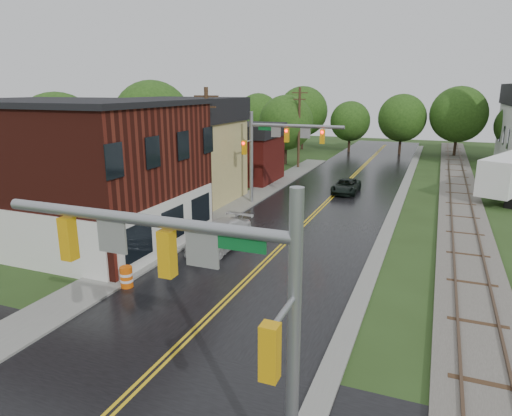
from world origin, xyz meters
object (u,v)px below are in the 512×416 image
Objects in this scene: tree_left_a at (60,138)px; construction_barrel at (126,277)px; brick_building at (69,171)px; tree_left_e at (287,124)px; traffic_signal_far at (277,142)px; suv_dark at (346,186)px; tree_left_c at (227,129)px; traffic_signal_near at (199,282)px; pickup_white at (220,235)px; tree_left_b at (153,122)px; utility_pole_b at (208,151)px; utility_pole_c at (299,127)px.

tree_left_a is 8.57× the size of construction_barrel.
brick_building is 31.12m from tree_left_e.
suv_dark is at bearing 55.23° from traffic_signal_far.
tree_left_c is 7.82m from tree_left_e.
brick_building is 20.60m from traffic_signal_near.
construction_barrel is (-1.65, -6.43, -0.25)m from pickup_white.
tree_left_b is 9.58× the size of construction_barrel.
utility_pole_b is (-3.33, -5.00, -0.25)m from traffic_signal_far.
tree_left_e is (11.00, 24.00, -0.30)m from tree_left_a.
suv_dark is (20.65, 11.25, -4.50)m from tree_left_a.
traffic_signal_near is (15.96, -13.00, 0.82)m from brick_building.
traffic_signal_far is 0.82× the size of utility_pole_b.
tree_left_b is at bearing 120.69° from construction_barrel.
tree_left_a is at bearing -162.70° from traffic_signal_far.
construction_barrel is (13.00, -21.90, -5.21)m from tree_left_b.
tree_left_a is at bearing 165.63° from pickup_white.
traffic_signal_near is 1.66× the size of suv_dark.
tree_left_b is at bearing -176.07° from suv_dark.
brick_building is at bearing 146.78° from construction_barrel.
tree_left_e is 1.85× the size of suv_dark.
pickup_white is (10.65, -23.47, -3.76)m from tree_left_c.
utility_pole_c is 25.67m from tree_left_a.
traffic_signal_far is 0.90× the size of tree_left_e.
tree_left_a reaches higher than traffic_signal_near.
suv_dark is at bearing 53.80° from brick_building.
utility_pole_b reaches higher than construction_barrel.
brick_building is 2.75× the size of pickup_white.
tree_left_b is (-11.05, -12.10, 1.00)m from utility_pole_c.
traffic_signal_near is at bearing -62.81° from utility_pole_b.
utility_pole_c is 1.73× the size of pickup_white.
tree_left_e is 16.53m from suv_dark.
brick_building is 1.65× the size of tree_left_a.
tree_left_c is 16.59m from suv_dark.
brick_building is at bearing 140.83° from traffic_signal_near.
traffic_signal_far is at bearing 105.52° from traffic_signal_near.
tree_left_b reaches higher than utility_pole_b.
tree_left_c is at bearing 118.23° from pickup_white.
tree_left_c reaches higher than pickup_white.
suv_dark reaches higher than construction_barrel.
tree_left_e is at bearing 94.90° from utility_pole_b.
tree_left_a reaches higher than traffic_signal_far.
brick_building is 17.80m from tree_left_b.
traffic_signal_near reaches higher than pickup_white.
traffic_signal_far reaches higher than suv_dark.
utility_pole_c is at bearing 93.28° from construction_barrel.
tree_left_c reaches higher than traffic_signal_far.
construction_barrel is (-5.65, -23.15, -0.11)m from suv_dark.
utility_pole_b is 23.99m from tree_left_e.
traffic_signal_near is 0.76× the size of tree_left_b.
utility_pole_b is at bearing 0.45° from tree_left_a.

